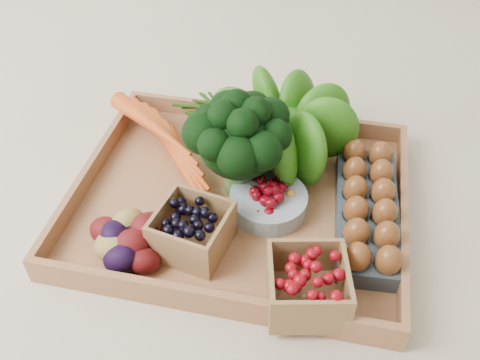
% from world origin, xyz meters
% --- Properties ---
extents(ground, '(4.00, 4.00, 0.00)m').
position_xyz_m(ground, '(0.00, 0.00, 0.00)').
color(ground, beige).
rests_on(ground, ground).
extents(tray, '(0.55, 0.45, 0.01)m').
position_xyz_m(tray, '(0.00, 0.00, 0.01)').
color(tray, '#A36C44').
rests_on(tray, ground).
extents(carrots, '(0.24, 0.17, 0.06)m').
position_xyz_m(carrots, '(-0.13, 0.07, 0.04)').
color(carrots, '#CE4916').
rests_on(carrots, tray).
extents(lettuce, '(0.17, 0.17, 0.17)m').
position_xyz_m(lettuce, '(0.05, 0.13, 0.10)').
color(lettuce, '#18560D').
rests_on(lettuce, tray).
extents(broccoli, '(0.17, 0.17, 0.13)m').
position_xyz_m(broccoli, '(-0.01, 0.03, 0.08)').
color(broccoli, black).
rests_on(broccoli, tray).
extents(cherry_bowl, '(0.13, 0.13, 0.03)m').
position_xyz_m(cherry_bowl, '(0.05, -0.01, 0.03)').
color(cherry_bowl, '#8C9EA5').
rests_on(cherry_bowl, tray).
extents(egg_carton, '(0.12, 0.29, 0.03)m').
position_xyz_m(egg_carton, '(0.21, -0.00, 0.03)').
color(egg_carton, '#353D44').
rests_on(egg_carton, tray).
extents(potatoes, '(0.14, 0.14, 0.08)m').
position_xyz_m(potatoes, '(-0.14, -0.14, 0.06)').
color(potatoes, '#480B0D').
rests_on(potatoes, tray).
extents(punnet_blackberry, '(0.12, 0.12, 0.07)m').
position_xyz_m(punnet_blackberry, '(-0.05, -0.12, 0.05)').
color(punnet_blackberry, black).
rests_on(punnet_blackberry, tray).
extents(punnet_raspberry, '(0.13, 0.13, 0.08)m').
position_xyz_m(punnet_raspberry, '(0.13, -0.18, 0.05)').
color(punnet_raspberry, maroon).
rests_on(punnet_raspberry, tray).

